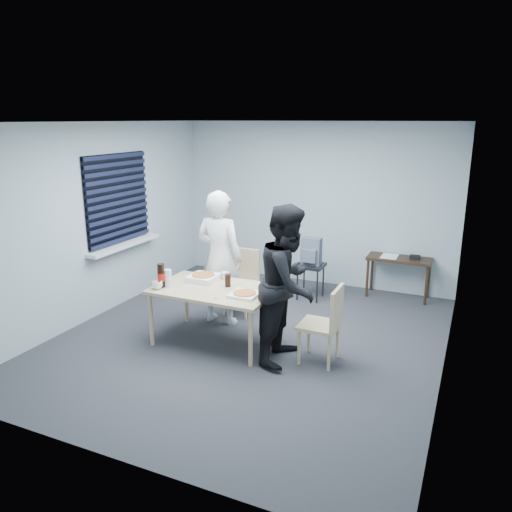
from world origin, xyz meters
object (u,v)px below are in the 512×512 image
at_px(backpack, 311,252).
at_px(mug_a, 157,285).
at_px(chair_right, 327,320).
at_px(soda_bottle, 161,276).
at_px(dining_table, 215,293).
at_px(person_black, 288,284).
at_px(mug_b, 225,276).
at_px(person_white, 220,258).
at_px(chair_far, 242,276).
at_px(stool, 311,271).
at_px(side_table, 399,263).

distance_m(backpack, mug_a, 2.52).
relative_size(chair_right, soda_bottle, 3.10).
height_order(chair_right, soda_bottle, soda_bottle).
bearing_deg(dining_table, person_black, -1.96).
bearing_deg(mug_b, chair_right, -12.76).
bearing_deg(dining_table, backpack, 73.37).
height_order(person_white, mug_b, person_white).
relative_size(person_black, mug_a, 14.39).
distance_m(chair_far, stool, 1.14).
height_order(person_white, mug_a, person_white).
height_order(person_black, backpack, person_black).
relative_size(backpack, soda_bottle, 1.41).
height_order(person_black, soda_bottle, person_black).
xyz_separation_m(dining_table, backpack, (0.57, 1.92, 0.10)).
distance_m(side_table, stool, 1.34).
bearing_deg(chair_far, person_black, -45.00).
relative_size(person_white, mug_b, 17.70).
height_order(dining_table, mug_a, mug_a).
relative_size(chair_right, stool, 1.66).
distance_m(chair_far, side_table, 2.41).
distance_m(side_table, mug_b, 2.83).
bearing_deg(person_black, person_white, 62.49).
height_order(chair_far, person_black, person_black).
xyz_separation_m(person_white, mug_a, (-0.36, -0.89, -0.14)).
distance_m(person_white, mug_a, 0.97).
xyz_separation_m(side_table, soda_bottle, (-2.36, -2.75, 0.29)).
xyz_separation_m(dining_table, mug_b, (-0.04, 0.35, 0.11)).
relative_size(dining_table, soda_bottle, 4.97).
distance_m(chair_right, person_white, 1.75).
xyz_separation_m(stool, mug_a, (-1.17, -2.24, 0.32)).
bearing_deg(chair_far, chair_right, -33.90).
xyz_separation_m(dining_table, chair_far, (-0.14, 1.05, -0.12)).
distance_m(chair_right, side_table, 2.53).
relative_size(chair_far, backpack, 2.19).
bearing_deg(chair_right, person_black, -171.82).
bearing_deg(person_white, chair_right, 161.11).
xyz_separation_m(stool, soda_bottle, (-1.17, -2.15, 0.40)).
bearing_deg(chair_far, mug_a, -108.68).
bearing_deg(side_table, mug_b, -129.66).
height_order(side_table, stool, side_table).
bearing_deg(soda_bottle, backpack, 61.39).
height_order(dining_table, person_black, person_black).
bearing_deg(dining_table, person_white, 112.29).
relative_size(side_table, backpack, 2.31).
bearing_deg(mug_a, soda_bottle, 88.64).
bearing_deg(person_white, mug_a, 68.20).
height_order(dining_table, soda_bottle, soda_bottle).
bearing_deg(soda_bottle, dining_table, 20.44).
xyz_separation_m(person_white, backpack, (0.81, 1.34, -0.15)).
xyz_separation_m(person_black, side_table, (0.82, 2.56, -0.34)).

